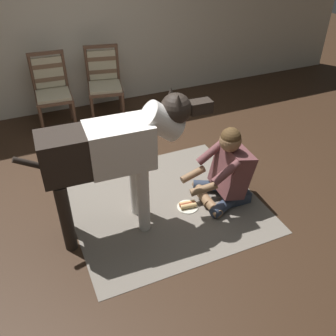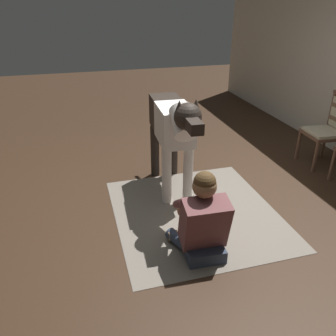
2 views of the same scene
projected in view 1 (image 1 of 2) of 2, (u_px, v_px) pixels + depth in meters
ground_plane at (136, 200)px, 3.82m from camera, size 15.97×15.97×0.00m
back_wall at (69, 15)px, 4.94m from camera, size 9.23×0.10×2.60m
area_rug at (165, 203)px, 3.78m from camera, size 1.84×1.72×0.01m
dining_chair_left_of_pair at (52, 88)px, 4.86m from camera, size 0.49×0.49×0.98m
dining_chair_right_of_pair at (104, 80)px, 5.09m from camera, size 0.54×0.54×0.98m
person_sitting_on_floor at (227, 172)px, 3.66m from camera, size 0.68×0.58×0.82m
large_dog at (113, 151)px, 3.06m from camera, size 1.65×0.39×1.28m
hot_dog_on_plate at (188, 205)px, 3.72m from camera, size 0.21×0.21×0.06m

